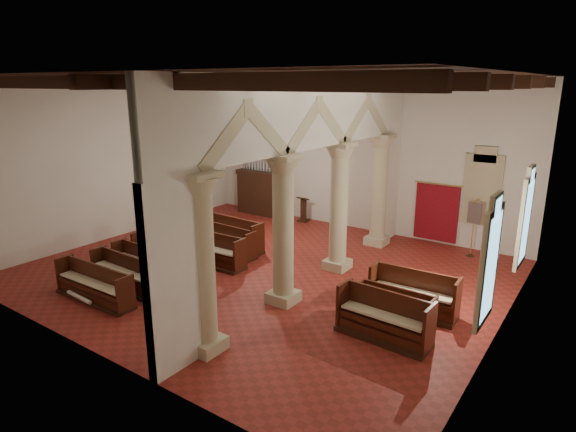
# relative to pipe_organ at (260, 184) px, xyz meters

# --- Properties ---
(floor) EXTENTS (14.00, 14.00, 0.00)m
(floor) POSITION_rel_pipe_organ_xyz_m (4.50, -5.50, -1.37)
(floor) COLOR maroon
(floor) RESTS_ON ground
(ceiling) EXTENTS (14.00, 14.00, 0.00)m
(ceiling) POSITION_rel_pipe_organ_xyz_m (4.50, -5.50, 4.63)
(ceiling) COLOR black
(ceiling) RESTS_ON wall_back
(wall_back) EXTENTS (14.00, 0.02, 6.00)m
(wall_back) POSITION_rel_pipe_organ_xyz_m (4.50, 0.50, 1.63)
(wall_back) COLOR silver
(wall_back) RESTS_ON floor
(wall_front) EXTENTS (14.00, 0.02, 6.00)m
(wall_front) POSITION_rel_pipe_organ_xyz_m (4.50, -11.50, 1.63)
(wall_front) COLOR silver
(wall_front) RESTS_ON floor
(wall_left) EXTENTS (0.02, 12.00, 6.00)m
(wall_left) POSITION_rel_pipe_organ_xyz_m (-2.50, -5.50, 1.63)
(wall_left) COLOR silver
(wall_left) RESTS_ON floor
(wall_right) EXTENTS (0.02, 12.00, 6.00)m
(wall_right) POSITION_rel_pipe_organ_xyz_m (11.50, -5.50, 1.63)
(wall_right) COLOR silver
(wall_right) RESTS_ON floor
(ceiling_beams) EXTENTS (13.80, 11.80, 0.30)m
(ceiling_beams) POSITION_rel_pipe_organ_xyz_m (4.50, -5.50, 4.45)
(ceiling_beams) COLOR #321A0F
(ceiling_beams) RESTS_ON wall_back
(arcade) EXTENTS (0.90, 11.90, 6.00)m
(arcade) POSITION_rel_pipe_organ_xyz_m (6.30, -5.50, 2.19)
(arcade) COLOR #BBAE8B
(arcade) RESTS_ON floor
(window_right_a) EXTENTS (0.03, 1.00, 2.20)m
(window_right_a) POSITION_rel_pipe_organ_xyz_m (11.48, -7.00, 0.83)
(window_right_a) COLOR #387F66
(window_right_a) RESTS_ON wall_right
(window_right_b) EXTENTS (0.03, 1.00, 2.20)m
(window_right_b) POSITION_rel_pipe_organ_xyz_m (11.48, -3.00, 0.83)
(window_right_b) COLOR #387F66
(window_right_b) RESTS_ON wall_right
(window_back) EXTENTS (1.00, 0.03, 2.20)m
(window_back) POSITION_rel_pipe_organ_xyz_m (9.50, 0.48, 0.83)
(window_back) COLOR #387F66
(window_back) RESTS_ON wall_back
(pipe_organ) EXTENTS (2.10, 0.85, 4.40)m
(pipe_organ) POSITION_rel_pipe_organ_xyz_m (0.00, 0.00, 0.00)
(pipe_organ) COLOR #321A0F
(pipe_organ) RESTS_ON floor
(lectern) EXTENTS (0.46, 0.47, 1.12)m
(lectern) POSITION_rel_pipe_organ_xyz_m (2.39, -0.01, -0.91)
(lectern) COLOR #351B11
(lectern) RESTS_ON floor
(dossal_curtain) EXTENTS (1.80, 0.07, 2.17)m
(dossal_curtain) POSITION_rel_pipe_organ_xyz_m (8.00, 0.42, -0.21)
(dossal_curtain) COLOR maroon
(dossal_curtain) RESTS_ON floor
(processional_banner) EXTENTS (0.47, 0.60, 2.06)m
(processional_banner) POSITION_rel_pipe_organ_xyz_m (9.53, -0.33, -0.62)
(processional_banner) COLOR #321A0F
(processional_banner) RESTS_ON floor
(hymnal_box_a) EXTENTS (0.28, 0.23, 0.28)m
(hymnal_box_a) POSITION_rel_pipe_organ_xyz_m (4.28, -9.54, -1.13)
(hymnal_box_a) COLOR #163299
(hymnal_box_a) RESTS_ON floor
(hymnal_box_b) EXTENTS (0.36, 0.32, 0.31)m
(hymnal_box_b) POSITION_rel_pipe_organ_xyz_m (4.44, -8.93, -1.12)
(hymnal_box_b) COLOR navy
(hymnal_box_b) RESTS_ON floor
(hymnal_box_c) EXTENTS (0.41, 0.37, 0.34)m
(hymnal_box_c) POSITION_rel_pipe_organ_xyz_m (2.93, -6.20, -1.10)
(hymnal_box_c) COLOR #162B9A
(hymnal_box_c) RESTS_ON floor
(tube_heater_a) EXTENTS (1.13, 0.18, 0.11)m
(tube_heater_a) POSITION_rel_pipe_organ_xyz_m (1.74, -10.22, -1.21)
(tube_heater_a) COLOR white
(tube_heater_a) RESTS_ON floor
(tube_heater_b) EXTENTS (1.05, 0.48, 0.11)m
(tube_heater_b) POSITION_rel_pipe_organ_xyz_m (2.32, -8.88, -1.21)
(tube_heater_b) COLOR silver
(tube_heater_b) RESTS_ON floor
(nave_pew_0) EXTENTS (2.78, 0.70, 0.99)m
(nave_pew_0) POSITION_rel_pipe_organ_xyz_m (1.96, -9.88, -1.04)
(nave_pew_0) COLOR #321A0F
(nave_pew_0) RESTS_ON floor
(nave_pew_1) EXTENTS (2.86, 0.75, 0.97)m
(nave_pew_1) POSITION_rel_pipe_organ_xyz_m (2.04, -8.87, -1.05)
(nave_pew_1) COLOR #321A0F
(nave_pew_1) RESTS_ON floor
(nave_pew_2) EXTENTS (2.81, 0.74, 0.96)m
(nave_pew_2) POSITION_rel_pipe_organ_xyz_m (1.91, -8.05, -1.05)
(nave_pew_2) COLOR #321A0F
(nave_pew_2) RESTS_ON floor
(nave_pew_3) EXTENTS (3.06, 0.80, 1.09)m
(nave_pew_3) POSITION_rel_pipe_organ_xyz_m (2.12, -7.25, -1.01)
(nave_pew_3) COLOR #321A0F
(nave_pew_3) RESTS_ON floor
(nave_pew_4) EXTENTS (3.29, 0.83, 1.07)m
(nave_pew_4) POSITION_rel_pipe_organ_xyz_m (2.33, -6.09, -1.02)
(nave_pew_4) COLOR #321A0F
(nave_pew_4) RESTS_ON floor
(nave_pew_5) EXTENTS (2.61, 0.79, 1.01)m
(nave_pew_5) POSITION_rel_pipe_organ_xyz_m (2.35, -5.03, -1.04)
(nave_pew_5) COLOR #321A0F
(nave_pew_5) RESTS_ON floor
(nave_pew_6) EXTENTS (3.03, 0.92, 1.15)m
(nave_pew_6) POSITION_rel_pipe_organ_xyz_m (2.03, -4.51, -0.99)
(nave_pew_6) COLOR #321A0F
(nave_pew_6) RESTS_ON floor
(aisle_pew_0) EXTENTS (2.28, 0.88, 1.15)m
(aisle_pew_0) POSITION_rel_pipe_organ_xyz_m (9.36, -7.27, -0.99)
(aisle_pew_0) COLOR #321A0F
(aisle_pew_0) RESTS_ON floor
(aisle_pew_1) EXTENTS (1.96, 0.64, 0.95)m
(aisle_pew_1) POSITION_rel_pipe_organ_xyz_m (9.30, -6.49, -1.05)
(aisle_pew_1) COLOR #321A0F
(aisle_pew_1) RESTS_ON floor
(aisle_pew_2) EXTENTS (2.29, 0.85, 1.15)m
(aisle_pew_2) POSITION_rel_pipe_organ_xyz_m (9.43, -5.60, -0.99)
(aisle_pew_2) COLOR #321A0F
(aisle_pew_2) RESTS_ON floor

